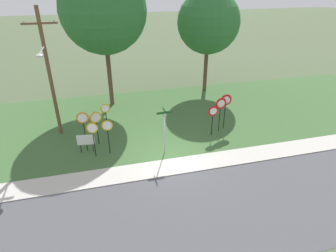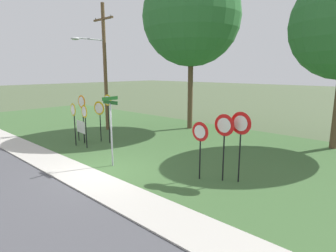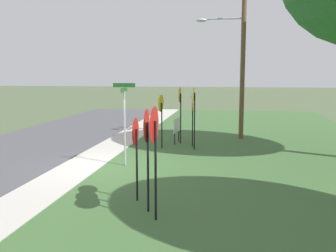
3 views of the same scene
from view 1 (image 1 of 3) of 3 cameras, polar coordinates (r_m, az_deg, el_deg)
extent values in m
plane|color=#4C5B3D|center=(17.82, 0.99, -6.61)|extent=(160.00, 160.00, 0.00)
cube|color=#4C4C51|center=(14.30, 6.32, -17.15)|extent=(44.00, 6.40, 0.01)
cube|color=#BCB7AD|center=(17.17, 1.70, -7.99)|extent=(44.00, 1.60, 0.06)
cube|color=#3D6033|center=(22.87, -2.99, 1.70)|extent=(44.00, 12.00, 0.04)
cylinder|color=black|center=(19.32, -13.92, -0.86)|extent=(0.06, 0.06, 2.06)
cylinder|color=gold|center=(18.85, -14.24, 1.67)|extent=(0.78, 0.17, 0.79)
cylinder|color=white|center=(18.83, -14.24, 1.65)|extent=(0.61, 0.12, 0.62)
cylinder|color=black|center=(18.14, -11.79, -2.58)|extent=(0.06, 0.06, 2.06)
cylinder|color=gold|center=(17.64, -12.08, 0.10)|extent=(0.68, 0.11, 0.68)
cylinder|color=white|center=(17.62, -12.08, 0.08)|extent=(0.53, 0.07, 0.53)
cylinder|color=black|center=(18.69, -16.23, -1.56)|extent=(0.06, 0.06, 2.43)
cylinder|color=orange|center=(18.13, -16.71, 1.58)|extent=(0.74, 0.04, 0.74)
cylinder|color=white|center=(18.12, -16.71, 1.55)|extent=(0.58, 0.02, 0.58)
cylinder|color=black|center=(18.01, -14.54, -3.11)|extent=(0.06, 0.06, 2.09)
cylinder|color=gold|center=(17.50, -14.92, -0.39)|extent=(0.70, 0.15, 0.71)
cylinder|color=white|center=(17.48, -14.92, -0.41)|extent=(0.55, 0.10, 0.55)
cylinder|color=black|center=(19.33, -12.08, 0.21)|extent=(0.06, 0.06, 2.55)
cylinder|color=gold|center=(18.77, -12.44, 3.48)|extent=(0.63, 0.05, 0.62)
cylinder|color=white|center=(18.75, -12.44, 3.46)|extent=(0.49, 0.03, 0.49)
cylinder|color=black|center=(21.09, 11.23, 2.41)|extent=(0.06, 0.06, 2.34)
cone|color=red|center=(20.62, 11.55, 5.09)|extent=(0.84, 0.08, 0.84)
cone|color=silver|center=(20.60, 11.57, 5.07)|extent=(0.57, 0.05, 0.57)
cylinder|color=black|center=(20.07, 8.81, 0.65)|extent=(0.06, 0.06, 1.95)
cone|color=red|center=(19.65, 9.04, 2.94)|extent=(0.75, 0.03, 0.75)
cone|color=silver|center=(19.63, 9.06, 2.91)|extent=(0.51, 0.02, 0.51)
cylinder|color=black|center=(20.67, 10.27, 1.81)|extent=(0.06, 0.06, 2.24)
cone|color=red|center=(20.21, 10.56, 4.41)|extent=(0.82, 0.05, 0.82)
cone|color=silver|center=(20.20, 10.58, 4.38)|extent=(0.56, 0.03, 0.56)
cylinder|color=#9EA0A8|center=(17.67, -0.69, -1.56)|extent=(0.07, 0.07, 2.73)
cylinder|color=#9EA0A8|center=(17.03, -0.72, 2.49)|extent=(0.09, 0.09, 0.03)
cube|color=#19511E|center=(17.01, -0.72, 2.68)|extent=(0.96, 0.06, 0.15)
cube|color=#19511E|center=(16.94, -0.72, 3.20)|extent=(0.05, 0.82, 0.15)
cylinder|color=brown|center=(20.45, -22.53, 9.32)|extent=(0.24, 0.24, 8.53)
cube|color=brown|center=(19.78, -24.30, 18.20)|extent=(2.10, 0.12, 0.12)
cylinder|color=gray|center=(19.91, -26.86, 18.04)|extent=(0.09, 0.09, 0.10)
cylinder|color=gray|center=(19.66, -21.81, 18.89)|extent=(0.09, 0.09, 0.10)
cylinder|color=#9EA0A8|center=(18.97, -23.89, 13.69)|extent=(0.08, 2.12, 0.08)
ellipsoid|color=#B7B7BC|center=(17.96, -24.27, 12.73)|extent=(0.40, 0.56, 0.18)
cylinder|color=black|center=(19.05, -17.01, -4.36)|extent=(0.05, 0.05, 0.55)
cylinder|color=black|center=(18.93, -14.71, -4.25)|extent=(0.05, 0.05, 0.55)
cube|color=white|center=(18.67, -16.11, -2.68)|extent=(1.10, 0.17, 0.70)
cylinder|color=brown|center=(24.78, -11.69, 10.84)|extent=(0.36, 0.36, 6.07)
sphere|color=#2D6B33|center=(23.88, -12.83, 21.67)|extent=(6.67, 6.67, 6.67)
cylinder|color=brown|center=(27.80, 7.55, 11.89)|extent=(0.36, 0.36, 5.02)
sphere|color=#2D6B33|center=(27.01, 8.09, 19.85)|extent=(5.54, 5.54, 5.54)
camera|label=2|loc=(16.69, 41.22, -0.20)|focal=29.79mm
camera|label=3|loc=(26.15, 27.36, 10.13)|focal=40.68mm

